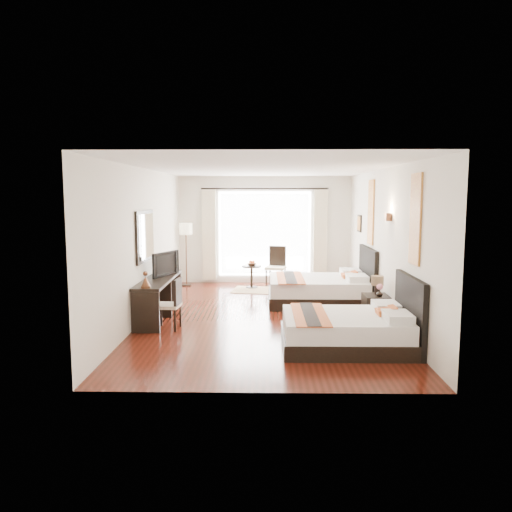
{
  "coord_description": "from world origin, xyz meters",
  "views": [
    {
      "loc": [
        0.01,
        -9.35,
        2.29
      ],
      "look_at": [
        -0.16,
        0.34,
        1.12
      ],
      "focal_mm": 35.0,
      "sensor_mm": 36.0,
      "label": 1
    }
  ],
  "objects_px": {
    "nightstand": "(376,309)",
    "television": "(162,264)",
    "desk_chair": "(169,314)",
    "side_table": "(252,277)",
    "vase": "(380,294)",
    "fruit_bowl": "(252,264)",
    "table_lamp": "(377,282)",
    "window_chair": "(276,274)",
    "floor_lamp": "(186,233)",
    "bed_near": "(351,329)",
    "console_desk": "(159,298)",
    "bed_far": "(322,289)"
  },
  "relations": [
    {
      "from": "bed_far",
      "to": "floor_lamp",
      "type": "bearing_deg",
      "value": 147.13
    },
    {
      "from": "bed_near",
      "to": "desk_chair",
      "type": "xyz_separation_m",
      "value": [
        -2.97,
        1.0,
        -0.02
      ]
    },
    {
      "from": "bed_near",
      "to": "fruit_bowl",
      "type": "height_order",
      "value": "bed_near"
    },
    {
      "from": "fruit_bowl",
      "to": "window_chair",
      "type": "height_order",
      "value": "window_chair"
    },
    {
      "from": "table_lamp",
      "to": "television",
      "type": "distance_m",
      "value": 4.07
    },
    {
      "from": "nightstand",
      "to": "side_table",
      "type": "xyz_separation_m",
      "value": [
        -2.34,
        3.44,
        0.03
      ]
    },
    {
      "from": "television",
      "to": "floor_lamp",
      "type": "distance_m",
      "value": 3.13
    },
    {
      "from": "nightstand",
      "to": "television",
      "type": "height_order",
      "value": "television"
    },
    {
      "from": "vase",
      "to": "side_table",
      "type": "bearing_deg",
      "value": 123.46
    },
    {
      "from": "bed_near",
      "to": "nightstand",
      "type": "bearing_deg",
      "value": 64.8
    },
    {
      "from": "television",
      "to": "fruit_bowl",
      "type": "relative_size",
      "value": 3.51
    },
    {
      "from": "vase",
      "to": "floor_lamp",
      "type": "height_order",
      "value": "floor_lamp"
    },
    {
      "from": "bed_far",
      "to": "table_lamp",
      "type": "bearing_deg",
      "value": -62.61
    },
    {
      "from": "bed_near",
      "to": "fruit_bowl",
      "type": "bearing_deg",
      "value": 108.44
    },
    {
      "from": "side_table",
      "to": "window_chair",
      "type": "xyz_separation_m",
      "value": [
        0.62,
        0.3,
        0.02
      ]
    },
    {
      "from": "bed_far",
      "to": "console_desk",
      "type": "bearing_deg",
      "value": -158.0
    },
    {
      "from": "bed_far",
      "to": "console_desk",
      "type": "xyz_separation_m",
      "value": [
        -3.22,
        -1.3,
        0.06
      ]
    },
    {
      "from": "bed_far",
      "to": "window_chair",
      "type": "bearing_deg",
      "value": 114.12
    },
    {
      "from": "table_lamp",
      "to": "side_table",
      "type": "distance_m",
      "value": 4.15
    },
    {
      "from": "console_desk",
      "to": "nightstand",
      "type": "bearing_deg",
      "value": -4.69
    },
    {
      "from": "nightstand",
      "to": "television",
      "type": "bearing_deg",
      "value": 171.21
    },
    {
      "from": "fruit_bowl",
      "to": "window_chair",
      "type": "distance_m",
      "value": 0.74
    },
    {
      "from": "floor_lamp",
      "to": "side_table",
      "type": "height_order",
      "value": "floor_lamp"
    },
    {
      "from": "bed_near",
      "to": "floor_lamp",
      "type": "bearing_deg",
      "value": 122.57
    },
    {
      "from": "television",
      "to": "window_chair",
      "type": "height_order",
      "value": "television"
    },
    {
      "from": "table_lamp",
      "to": "side_table",
      "type": "height_order",
      "value": "table_lamp"
    },
    {
      "from": "television",
      "to": "floor_lamp",
      "type": "xyz_separation_m",
      "value": [
        -0.03,
        3.1,
        0.36
      ]
    },
    {
      "from": "television",
      "to": "side_table",
      "type": "xyz_separation_m",
      "value": [
        1.65,
        2.82,
        -0.71
      ]
    },
    {
      "from": "television",
      "to": "desk_chair",
      "type": "xyz_separation_m",
      "value": [
        0.33,
        -1.1,
        -0.72
      ]
    },
    {
      "from": "table_lamp",
      "to": "console_desk",
      "type": "xyz_separation_m",
      "value": [
        -4.04,
        0.27,
        -0.36
      ]
    },
    {
      "from": "vase",
      "to": "window_chair",
      "type": "bearing_deg",
      "value": 114.32
    },
    {
      "from": "fruit_bowl",
      "to": "floor_lamp",
      "type": "bearing_deg",
      "value": 170.18
    },
    {
      "from": "bed_near",
      "to": "television",
      "type": "height_order",
      "value": "television"
    },
    {
      "from": "bed_near",
      "to": "fruit_bowl",
      "type": "distance_m",
      "value": 5.19
    },
    {
      "from": "side_table",
      "to": "floor_lamp",
      "type": "bearing_deg",
      "value": 170.37
    },
    {
      "from": "desk_chair",
      "to": "side_table",
      "type": "distance_m",
      "value": 4.13
    },
    {
      "from": "bed_far",
      "to": "television",
      "type": "relative_size",
      "value": 2.62
    },
    {
      "from": "bed_far",
      "to": "desk_chair",
      "type": "height_order",
      "value": "bed_far"
    },
    {
      "from": "vase",
      "to": "console_desk",
      "type": "distance_m",
      "value": 4.07
    },
    {
      "from": "bed_near",
      "to": "window_chair",
      "type": "bearing_deg",
      "value": 101.18
    },
    {
      "from": "bed_near",
      "to": "console_desk",
      "type": "xyz_separation_m",
      "value": [
        -3.31,
        1.81,
        0.09
      ]
    },
    {
      "from": "floor_lamp",
      "to": "window_chair",
      "type": "height_order",
      "value": "floor_lamp"
    },
    {
      "from": "vase",
      "to": "console_desk",
      "type": "xyz_separation_m",
      "value": [
        -4.04,
        0.48,
        -0.18
      ]
    },
    {
      "from": "fruit_bowl",
      "to": "window_chair",
      "type": "xyz_separation_m",
      "value": [
        0.61,
        0.3,
        -0.29
      ]
    },
    {
      "from": "vase",
      "to": "bed_near",
      "type": "bearing_deg",
      "value": -118.53
    },
    {
      "from": "nightstand",
      "to": "desk_chair",
      "type": "distance_m",
      "value": 3.7
    },
    {
      "from": "side_table",
      "to": "vase",
      "type": "bearing_deg",
      "value": -56.54
    },
    {
      "from": "television",
      "to": "floor_lamp",
      "type": "relative_size",
      "value": 0.51
    },
    {
      "from": "bed_near",
      "to": "vase",
      "type": "relative_size",
      "value": 16.02
    },
    {
      "from": "vase",
      "to": "floor_lamp",
      "type": "xyz_separation_m",
      "value": [
        -4.05,
        3.87,
        0.79
      ]
    }
  ]
}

